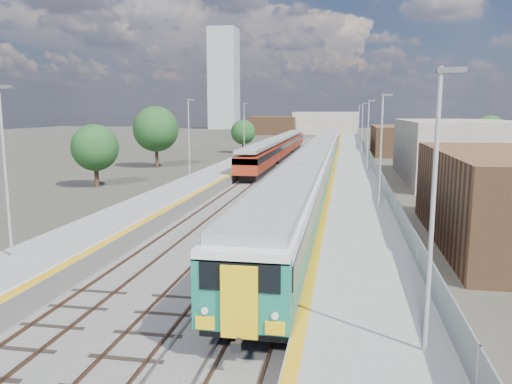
# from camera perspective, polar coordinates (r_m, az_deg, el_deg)

# --- Properties ---
(ground) EXTENTS (320.00, 320.00, 0.00)m
(ground) POSITION_cam_1_polar(r_m,az_deg,el_deg) (61.85, 6.08, 2.34)
(ground) COLOR #47443A
(ground) RESTS_ON ground
(ballast_bed) EXTENTS (10.50, 155.00, 0.06)m
(ballast_bed) POSITION_cam_1_polar(r_m,az_deg,el_deg) (64.51, 4.25, 2.68)
(ballast_bed) COLOR #565451
(ballast_bed) RESTS_ON ground
(tracks) EXTENTS (8.96, 160.00, 0.17)m
(tracks) POSITION_cam_1_polar(r_m,az_deg,el_deg) (66.11, 4.92, 2.90)
(tracks) COLOR #4C3323
(tracks) RESTS_ON ground
(platform_right) EXTENTS (4.70, 155.00, 8.52)m
(platform_right) POSITION_cam_1_polar(r_m,az_deg,el_deg) (64.12, 10.97, 2.95)
(platform_right) COLOR slate
(platform_right) RESTS_ON ground
(platform_left) EXTENTS (4.30, 155.00, 8.52)m
(platform_left) POSITION_cam_1_polar(r_m,az_deg,el_deg) (65.49, -1.68, 3.23)
(platform_left) COLOR slate
(platform_left) RESTS_ON ground
(buildings) EXTENTS (72.00, 185.50, 40.00)m
(buildings) POSITION_cam_1_polar(r_m,az_deg,el_deg) (151.55, 1.67, 10.53)
(buildings) COLOR brown
(buildings) RESTS_ON ground
(green_train) EXTENTS (2.93, 81.67, 3.23)m
(green_train) POSITION_cam_1_polar(r_m,az_deg,el_deg) (54.30, 7.15, 3.77)
(green_train) COLOR black
(green_train) RESTS_ON ground
(red_train) EXTENTS (2.66, 54.11, 3.36)m
(red_train) POSITION_cam_1_polar(r_m,az_deg,el_deg) (76.27, 2.74, 5.19)
(red_train) COLOR black
(red_train) RESTS_ON ground
(tree_a) EXTENTS (4.54, 4.54, 6.16)m
(tree_a) POSITION_cam_1_polar(r_m,az_deg,el_deg) (50.98, -17.91, 4.84)
(tree_a) COLOR #382619
(tree_a) RESTS_ON ground
(tree_b) EXTENTS (5.91, 5.91, 8.00)m
(tree_b) POSITION_cam_1_polar(r_m,az_deg,el_deg) (66.75, -11.38, 7.06)
(tree_b) COLOR #382619
(tree_b) RESTS_ON ground
(tree_c) EXTENTS (4.31, 4.31, 5.84)m
(tree_c) POSITION_cam_1_polar(r_m,az_deg,el_deg) (88.09, -1.48, 6.85)
(tree_c) COLOR #382619
(tree_c) RESTS_ON ground
(tree_d) EXTENTS (4.99, 4.99, 6.76)m
(tree_d) POSITION_cam_1_polar(r_m,az_deg,el_deg) (80.14, 25.11, 6.16)
(tree_d) COLOR #382619
(tree_d) RESTS_ON ground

